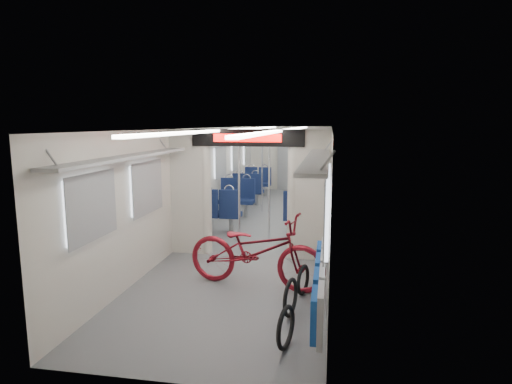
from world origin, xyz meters
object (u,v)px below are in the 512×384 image
bicycle (256,251)px  stanchion_far_right (291,171)px  seat_bay_near_right (307,204)px  stanchion_near_right (269,187)px  seat_bay_far_left (253,184)px  flip_bench (320,283)px  seat_bay_far_right (313,183)px  bike_hoop_a (286,330)px  bike_hoop_b (290,299)px  stanchion_far_left (262,170)px  bike_hoop_c (303,281)px  seat_bay_near_left (229,202)px  stanchion_near_left (239,190)px

bicycle → stanchion_far_right: 5.40m
seat_bay_near_right → stanchion_near_right: bearing=-113.9°
seat_bay_far_left → stanchion_near_right: (1.19, -4.77, 0.62)m
flip_bench → stanchion_far_right: 6.69m
bicycle → seat_bay_far_right: seat_bay_far_right is taller
flip_bench → bike_hoop_a: bearing=-126.1°
bike_hoop_b → stanchion_far_left: size_ratio=0.22×
bicycle → seat_bay_near_right: bearing=2.5°
bike_hoop_c → stanchion_near_right: size_ratio=0.19×
bike_hoop_c → stanchion_far_right: stanchion_far_right is taller
bicycle → flip_bench: size_ratio=0.99×
bike_hoop_a → bike_hoop_b: 0.79m
bike_hoop_c → seat_bay_near_left: 4.56m
flip_bench → bike_hoop_b: bearing=138.5°
seat_bay_near_right → seat_bay_far_left: bearing=120.1°
bike_hoop_c → bicycle: bearing=165.2°
seat_bay_near_left → stanchion_far_right: 2.09m
seat_bay_far_left → seat_bay_far_right: seat_bay_far_right is taller
seat_bay_near_left → flip_bench: bearing=-65.9°
seat_bay_far_left → seat_bay_far_right: bearing=4.5°
bicycle → seat_bay_far_left: (-1.33, 7.13, -0.02)m
stanchion_near_left → seat_bay_near_right: bearing=60.0°
bike_hoop_b → seat_bay_far_right: (-0.05, 8.18, 0.35)m
seat_bay_far_right → stanchion_far_right: stanchion_far_right is taller
seat_bay_near_left → stanchion_far_right: size_ratio=0.90×
bicycle → stanchion_far_left: stanchion_far_left is taller
stanchion_near_right → bicycle: bearing=-86.6°
stanchion_far_right → bike_hoop_a: bearing=-85.2°
stanchion_near_left → bike_hoop_c: bearing=-56.4°
bike_hoop_a → seat_bay_far_left: seat_bay_far_left is taller
bike_hoop_c → seat_bay_near_right: bearing=92.3°
bike_hoop_b → seat_bay_near_right: 4.81m
stanchion_near_left → stanchion_far_right: size_ratio=1.00×
seat_bay_near_right → seat_bay_far_right: bearing=90.0°
seat_bay_near_right → seat_bay_far_left: size_ratio=1.06×
bike_hoop_c → seat_bay_far_right: (-0.17, 7.46, 0.38)m
stanchion_far_left → stanchion_far_right: bearing=-1.8°
bike_hoop_b → stanchion_far_left: bearing=102.2°
bike_hoop_c → seat_bay_near_right: (-0.17, 4.08, 0.35)m
bike_hoop_a → stanchion_far_right: (-0.60, 7.07, 0.93)m
bike_hoop_b → seat_bay_near_left: seat_bay_near_left is taller
seat_bay_far_left → stanchion_near_left: 5.36m
flip_bench → bicycle: bearing=128.1°
stanchion_near_left → bike_hoop_b: bearing=-65.8°
flip_bench → seat_bay_far_right: 8.51m
bike_hoop_c → stanchion_near_right: (-0.85, 2.54, 0.96)m
seat_bay_near_left → seat_bay_far_left: seat_bay_near_left is taller
bike_hoop_b → stanchion_far_left: stanchion_far_left is taller
stanchion_near_left → stanchion_far_right: 3.58m
seat_bay_far_left → bicycle: bearing=-79.5°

